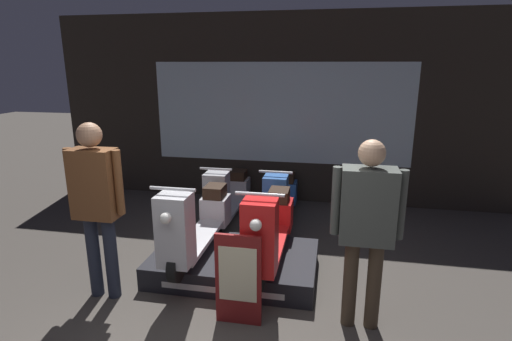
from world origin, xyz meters
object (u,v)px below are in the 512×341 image
object	(u,v)px
scooter_display_left	(197,222)
price_sign_board	(238,280)
person_left_browsing	(96,196)
scooter_backrow_0	(228,196)
scooter_display_right	(270,228)
person_right_browsing	(367,219)
scooter_backrow_1	(281,199)

from	to	relation	value
scooter_display_left	price_sign_board	bearing A→B (deg)	-50.35
person_left_browsing	scooter_backrow_0	bearing A→B (deg)	73.21
scooter_display_right	person_left_browsing	size ratio (longest dim) A/B	0.98
scooter_display_right	person_right_browsing	xyz separation A→B (m)	(0.95, -0.63, 0.43)
scooter_backrow_0	person_right_browsing	world-z (taller)	person_right_browsing
person_right_browsing	price_sign_board	size ratio (longest dim) A/B	1.97
scooter_backrow_0	person_left_browsing	size ratio (longest dim) A/B	0.98
scooter_display_left	person_right_browsing	size ratio (longest dim) A/B	1.02
scooter_display_left	scooter_backrow_0	distance (m)	1.76
scooter_display_left	scooter_display_right	xyz separation A→B (m)	(0.84, 0.00, 0.00)
price_sign_board	scooter_display_right	bearing A→B (deg)	78.70
scooter_display_left	scooter_backrow_1	distance (m)	1.90
scooter_display_right	scooter_backrow_1	world-z (taller)	scooter_display_right
person_right_browsing	price_sign_board	world-z (taller)	person_right_browsing
price_sign_board	person_right_browsing	bearing A→B (deg)	9.68
scooter_display_right	price_sign_board	size ratio (longest dim) A/B	2.00
scooter_display_left	person_left_browsing	distance (m)	1.12
person_right_browsing	scooter_display_left	bearing A→B (deg)	160.74
person_right_browsing	scooter_backrow_1	bearing A→B (deg)	114.10
scooter_display_right	person_right_browsing	bearing A→B (deg)	-33.32
scooter_display_right	price_sign_board	xyz separation A→B (m)	(-0.16, -0.82, -0.18)
scooter_display_right	person_right_browsing	size ratio (longest dim) A/B	1.02
scooter_display_left	scooter_display_right	world-z (taller)	same
scooter_display_right	person_left_browsing	world-z (taller)	person_left_browsing
scooter_display_left	scooter_backrow_0	bearing A→B (deg)	93.19
scooter_backrow_0	person_left_browsing	distance (m)	2.57
scooter_display_right	scooter_backrow_1	bearing A→B (deg)	93.40
scooter_display_right	scooter_backrow_0	world-z (taller)	scooter_display_right
scooter_backrow_1	person_left_browsing	xyz separation A→B (m)	(-1.55, -2.36, 0.73)
scooter_display_right	scooter_display_left	bearing A→B (deg)	180.00
scooter_display_left	scooter_backrow_0	xyz separation A→B (m)	(-0.10, 1.73, -0.26)
scooter_display_right	scooter_backrow_1	size ratio (longest dim) A/B	1.00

